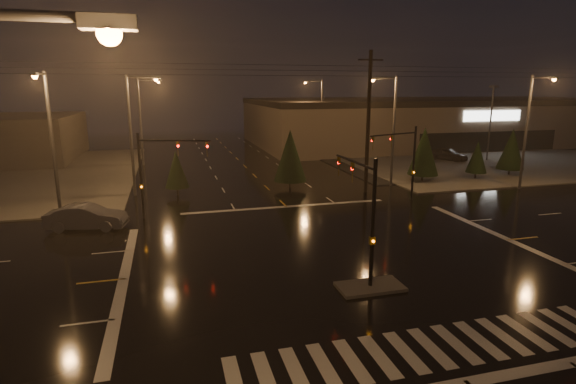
# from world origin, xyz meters

# --- Properties ---
(ground) EXTENTS (140.00, 140.00, 0.00)m
(ground) POSITION_xyz_m (0.00, 0.00, 0.00)
(ground) COLOR black
(ground) RESTS_ON ground
(sidewalk_ne) EXTENTS (36.00, 36.00, 0.12)m
(sidewalk_ne) POSITION_xyz_m (30.00, 30.00, 0.06)
(sidewalk_ne) COLOR #494741
(sidewalk_ne) RESTS_ON ground
(median_island) EXTENTS (3.00, 1.60, 0.15)m
(median_island) POSITION_xyz_m (0.00, -4.00, 0.07)
(median_island) COLOR #494741
(median_island) RESTS_ON ground
(crosswalk) EXTENTS (15.00, 2.60, 0.01)m
(crosswalk) POSITION_xyz_m (0.00, -9.00, 0.01)
(crosswalk) COLOR beige
(crosswalk) RESTS_ON ground
(stop_bar_near) EXTENTS (16.00, 0.50, 0.01)m
(stop_bar_near) POSITION_xyz_m (0.00, -11.00, 0.01)
(stop_bar_near) COLOR beige
(stop_bar_near) RESTS_ON ground
(stop_bar_far) EXTENTS (16.00, 0.50, 0.01)m
(stop_bar_far) POSITION_xyz_m (0.00, 11.00, 0.01)
(stop_bar_far) COLOR beige
(stop_bar_far) RESTS_ON ground
(parking_lot) EXTENTS (50.00, 24.00, 0.08)m
(parking_lot) POSITION_xyz_m (35.00, 28.00, 0.04)
(parking_lot) COLOR black
(parking_lot) RESTS_ON ground
(retail_building) EXTENTS (60.20, 28.30, 7.20)m
(retail_building) POSITION_xyz_m (35.00, 45.99, 3.84)
(retail_building) COLOR #726351
(retail_building) RESTS_ON ground
(signal_mast_median) EXTENTS (0.25, 4.59, 6.00)m
(signal_mast_median) POSITION_xyz_m (0.00, -3.07, 3.75)
(signal_mast_median) COLOR black
(signal_mast_median) RESTS_ON ground
(signal_mast_ne) EXTENTS (4.84, 1.86, 6.00)m
(signal_mast_ne) POSITION_xyz_m (9.50, 10.14, 3.79)
(signal_mast_ne) COLOR black
(signal_mast_ne) RESTS_ON ground
(signal_mast_nw) EXTENTS (4.84, 1.86, 6.00)m
(signal_mast_nw) POSITION_xyz_m (-9.50, 10.14, 3.79)
(signal_mast_nw) COLOR black
(signal_mast_nw) RESTS_ON ground
(streetlight_1) EXTENTS (2.77, 0.32, 10.00)m
(streetlight_1) POSITION_xyz_m (-11.18, 18.00, 5.80)
(streetlight_1) COLOR #38383A
(streetlight_1) RESTS_ON ground
(streetlight_2) EXTENTS (2.77, 0.32, 10.00)m
(streetlight_2) POSITION_xyz_m (-11.18, 34.00, 5.80)
(streetlight_2) COLOR #38383A
(streetlight_2) RESTS_ON ground
(streetlight_3) EXTENTS (2.77, 0.32, 10.00)m
(streetlight_3) POSITION_xyz_m (11.18, 16.00, 5.80)
(streetlight_3) COLOR #38383A
(streetlight_3) RESTS_ON ground
(streetlight_4) EXTENTS (2.77, 0.32, 10.00)m
(streetlight_4) POSITION_xyz_m (11.18, 36.00, 5.80)
(streetlight_4) COLOR #38383A
(streetlight_4) RESTS_ON ground
(streetlight_5) EXTENTS (0.32, 2.77, 10.00)m
(streetlight_5) POSITION_xyz_m (-16.00, 11.18, 5.80)
(streetlight_5) COLOR #38383A
(streetlight_5) RESTS_ON ground
(streetlight_6) EXTENTS (0.32, 2.77, 10.00)m
(streetlight_6) POSITION_xyz_m (22.00, 11.18, 5.80)
(streetlight_6) COLOR #38383A
(streetlight_6) RESTS_ON ground
(utility_pole_1) EXTENTS (2.20, 0.32, 12.00)m
(utility_pole_1) POSITION_xyz_m (8.00, 14.00, 6.13)
(utility_pole_1) COLOR black
(utility_pole_1) RESTS_ON ground
(conifer_0) EXTENTS (2.93, 2.93, 5.28)m
(conifer_0) POSITION_xyz_m (15.29, 16.79, 2.99)
(conifer_0) COLOR black
(conifer_0) RESTS_ON ground
(conifer_1) EXTENTS (2.02, 2.02, 3.86)m
(conifer_1) POSITION_xyz_m (21.06, 16.41, 2.27)
(conifer_1) COLOR black
(conifer_1) RESTS_ON ground
(conifer_2) EXTENTS (2.69, 2.69, 4.90)m
(conifer_2) POSITION_xyz_m (25.76, 17.21, 2.80)
(conifer_2) COLOR black
(conifer_2) RESTS_ON ground
(conifer_3) EXTENTS (2.01, 2.01, 3.84)m
(conifer_3) POSITION_xyz_m (-8.00, 17.04, 2.27)
(conifer_3) COLOR black
(conifer_3) RESTS_ON ground
(conifer_4) EXTENTS (2.97, 2.97, 5.35)m
(conifer_4) POSITION_xyz_m (2.03, 17.30, 3.02)
(conifer_4) COLOR black
(conifer_4) RESTS_ON ground
(car_parked) EXTENTS (4.32, 5.25, 1.69)m
(car_parked) POSITION_xyz_m (25.33, 27.54, 0.84)
(car_parked) COLOR black
(car_parked) RESTS_ON ground
(car_crossing) EXTENTS (5.19, 2.63, 1.63)m
(car_crossing) POSITION_xyz_m (-13.92, 8.87, 0.82)
(car_crossing) COLOR slate
(car_crossing) RESTS_ON ground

